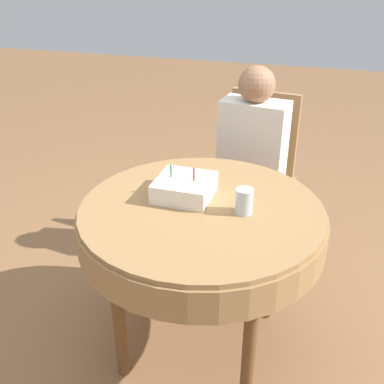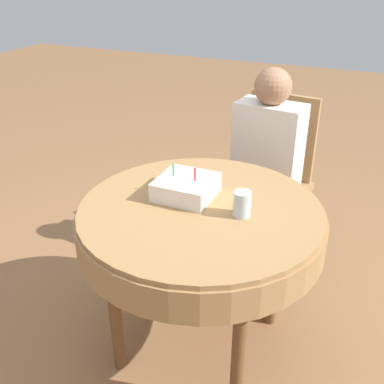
% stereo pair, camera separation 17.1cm
% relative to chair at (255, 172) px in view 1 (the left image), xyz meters
% --- Properties ---
extents(ground_plane, '(12.00, 12.00, 0.00)m').
position_rel_chair_xyz_m(ground_plane, '(-0.07, -0.83, -0.49)').
color(ground_plane, '#8C603D').
extents(dining_table, '(0.95, 0.95, 0.70)m').
position_rel_chair_xyz_m(dining_table, '(-0.07, -0.83, 0.13)').
color(dining_table, '#9E7547').
rests_on(dining_table, ground_plane).
extents(chair, '(0.47, 0.47, 0.91)m').
position_rel_chair_xyz_m(chair, '(0.00, 0.00, 0.00)').
color(chair, '#A37A4C').
rests_on(chair, ground_plane).
extents(person, '(0.36, 0.31, 1.08)m').
position_rel_chair_xyz_m(person, '(-0.01, -0.10, 0.16)').
color(person, '#9E7051').
rests_on(person, ground_plane).
extents(birthday_cake, '(0.22, 0.22, 0.13)m').
position_rel_chair_xyz_m(birthday_cake, '(-0.16, -0.77, 0.25)').
color(birthday_cake, white).
rests_on(birthday_cake, dining_table).
extents(drinking_glass, '(0.07, 0.07, 0.10)m').
position_rel_chair_xyz_m(drinking_glass, '(0.09, -0.83, 0.26)').
color(drinking_glass, silver).
rests_on(drinking_glass, dining_table).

